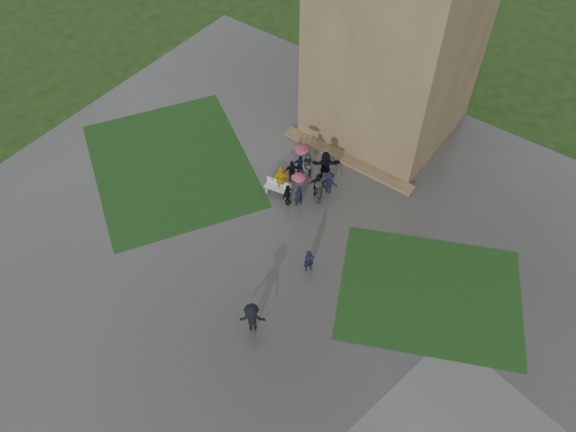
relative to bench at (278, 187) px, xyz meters
The scene contains 9 objects.
ground 6.27m from the bench, 73.11° to the right, with size 120.00×120.00×0.00m, color black.
plaza 4.40m from the bench, 65.49° to the right, with size 34.00×34.00×0.02m, color #343432.
lawn_inset_left 6.99m from the bench, 163.48° to the right, with size 11.00×9.00×0.01m, color black.
lawn_inset_right 10.37m from the bench, ahead, with size 9.00×7.00×0.01m, color black.
tower_plinth 4.98m from the bench, 68.53° to the left, with size 9.00×0.80×0.22m, color brown.
bench is the anchor object (origin of this frame).
visitor_cluster 1.85m from the bench, 50.82° to the left, with size 3.41×4.26×2.48m.
pedestrian_mid 5.65m from the bench, 36.88° to the right, with size 0.54×0.36×1.48m, color black.
pedestrian_near 8.91m from the bench, 60.99° to the right, with size 1.24×0.64×1.92m, color black.
Camera 1 is at (11.70, -11.52, 24.18)m, focal length 35.00 mm.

